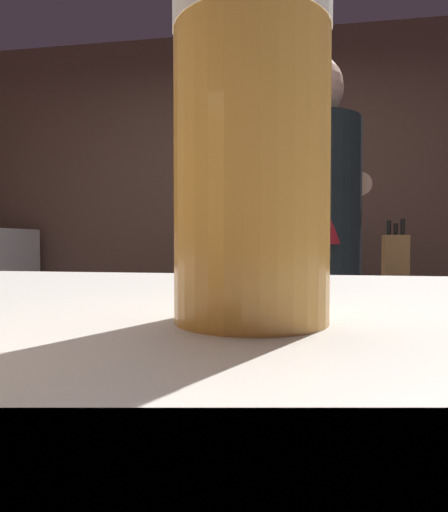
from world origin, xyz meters
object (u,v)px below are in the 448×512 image
bartender (309,267)px  knife_block (395,257)px  chefs_knife (374,281)px  bottle_olive_oil (294,226)px  mixing_bowl (220,272)px  bottle_vinegar (267,229)px  bottle_hot_sauce (229,229)px  pint_glass_near (251,163)px

bartender → knife_block: bartender is taller
chefs_knife → bottle_olive_oil: size_ratio=0.89×
knife_block → chefs_knife: (-0.10, -0.05, -0.10)m
mixing_bowl → bartender: bearing=-52.0°
bottle_vinegar → bottle_hot_sauce: bottle_vinegar is taller
bartender → mixing_bowl: size_ratio=8.72×
chefs_knife → knife_block: bearing=43.5°
bottle_vinegar → bottle_olive_oil: bottle_olive_oil is taller
bartender → pint_glass_near: size_ratio=11.31×
chefs_knife → bartender: bearing=-108.2°
chefs_knife → pint_glass_near: pint_glass_near is taller
chefs_knife → bottle_olive_oil: (-0.34, 1.34, 0.28)m
mixing_bowl → chefs_knife: bearing=-8.8°
bartender → bottle_olive_oil: size_ratio=6.28×
mixing_bowl → chefs_knife: 0.69m
knife_block → pint_glass_near: (-0.44, -1.77, 0.10)m
bottle_vinegar → bottle_hot_sauce: (-0.29, -0.01, -0.00)m
chefs_knife → bottle_vinegar: (-0.54, 1.36, 0.26)m
bottle_vinegar → bartender: bearing=-81.6°
bottle_vinegar → bottle_olive_oil: bearing=-6.8°
bottle_hot_sauce → bottle_olive_oil: 0.49m
chefs_knife → bottle_vinegar: bearing=128.0°
knife_block → mixing_bowl: size_ratio=1.39×
bartender → bottle_vinegar: bearing=1.6°
knife_block → chefs_knife: 0.15m
pint_glass_near → bottle_vinegar: size_ratio=0.68×
bartender → bottle_hot_sauce: bearing=10.6°
mixing_bowl → pint_glass_near: bearing=-79.6°
bartender → knife_block: 0.59m
bartender → chefs_knife: bartender is taller
bartender → bottle_olive_oil: bearing=-4.7°
bartender → bottle_hot_sauce: size_ratio=7.95×
bartender → chefs_knife: bearing=-41.2°
bottle_hot_sauce → pint_glass_near: bearing=-81.0°
knife_block → bottle_olive_oil: bottle_olive_oil is taller
knife_block → bottle_hot_sauce: (-0.93, 1.30, 0.16)m
bartender → bottle_olive_oil: 1.76m
pint_glass_near → knife_block: bearing=76.0°
mixing_bowl → bottle_vinegar: (0.14, 1.26, 0.24)m
knife_block → bottle_hot_sauce: size_ratio=1.26×
knife_block → bottle_olive_oil: 1.37m
pint_glass_near → chefs_knife: bearing=78.7°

